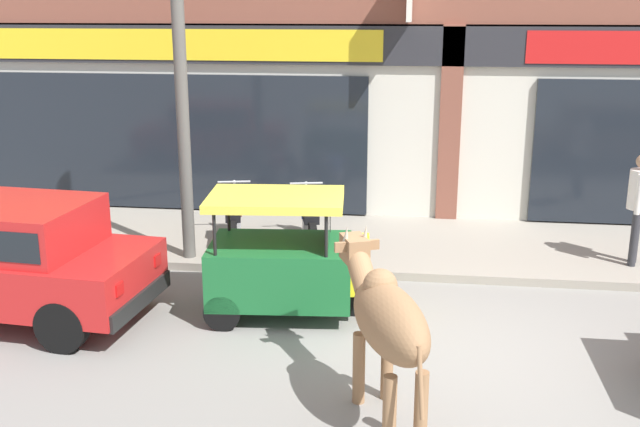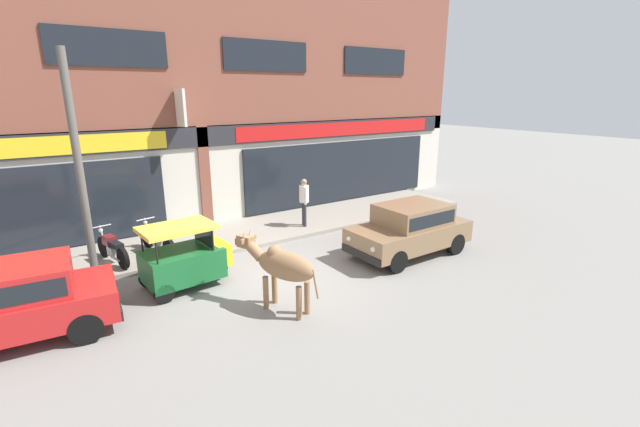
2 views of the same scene
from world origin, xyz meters
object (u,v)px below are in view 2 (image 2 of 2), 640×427
at_px(auto_rickshaw, 185,260).
at_px(motorcycle_1, 158,240).
at_px(cow, 282,265).
at_px(utility_pole, 79,169).
at_px(car_0, 410,227).
at_px(motorcycle_0, 112,248).
at_px(car_1, 11,300).
at_px(pedestrian, 304,197).

distance_m(auto_rickshaw, motorcycle_1, 2.31).
distance_m(cow, utility_pole, 5.26).
bearing_deg(cow, auto_rickshaw, 119.67).
xyz_separation_m(car_0, auto_rickshaw, (-5.86, 1.52, -0.15)).
distance_m(cow, motorcycle_1, 4.82).
relative_size(cow, motorcycle_1, 1.14).
xyz_separation_m(car_0, motorcycle_0, (-7.08, 3.78, -0.31)).
bearing_deg(cow, utility_pole, 128.01).
bearing_deg(utility_pole, motorcycle_0, 50.51).
bearing_deg(car_1, motorcycle_1, 41.12).
bearing_deg(motorcycle_0, utility_pole, -129.49).
bearing_deg(motorcycle_1, cow, -73.45).
bearing_deg(motorcycle_0, cow, -60.92).
bearing_deg(auto_rickshaw, cow, -60.33).
relative_size(cow, auto_rickshaw, 1.00).
height_order(car_0, utility_pole, utility_pole).
relative_size(car_1, utility_pole, 0.70).
bearing_deg(motorcycle_1, car_1, -138.88).
height_order(car_0, car_1, same).
xyz_separation_m(motorcycle_0, motorcycle_1, (1.16, 0.05, 0.00)).
xyz_separation_m(cow, motorcycle_1, (-1.37, 4.60, -0.50)).
bearing_deg(cow, car_0, 9.59).
relative_size(cow, utility_pole, 0.39).
height_order(auto_rickshaw, pedestrian, pedestrian).
height_order(cow, motorcycle_0, cow).
bearing_deg(utility_pole, auto_rickshaw, -42.76).
xyz_separation_m(car_1, motorcycle_0, (2.10, 2.80, -0.31)).
height_order(car_1, motorcycle_0, car_1).
bearing_deg(auto_rickshaw, utility_pole, 137.24).
relative_size(car_1, motorcycle_0, 2.08).
xyz_separation_m(car_0, motorcycle_1, (-5.92, 3.83, -0.31)).
relative_size(cow, car_0, 0.56).
bearing_deg(car_0, motorcycle_1, 147.09).
distance_m(car_1, motorcycle_1, 4.35).
relative_size(pedestrian, utility_pole, 0.30).
bearing_deg(motorcycle_0, pedestrian, -1.28).
height_order(cow, utility_pole, utility_pole).
xyz_separation_m(car_1, auto_rickshaw, (3.33, 0.55, -0.15)).
distance_m(car_0, motorcycle_0, 8.03).
height_order(motorcycle_1, utility_pole, utility_pole).
bearing_deg(pedestrian, auto_rickshaw, -155.41).
xyz_separation_m(car_0, utility_pole, (-7.61, 3.14, 1.94)).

